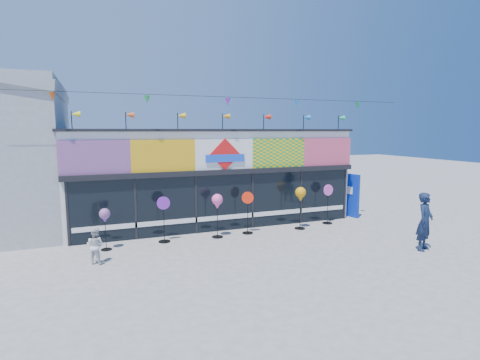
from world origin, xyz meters
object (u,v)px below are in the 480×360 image
spinner_1 (164,218)px  spinner_2 (217,203)px  spinner_0 (105,217)px  adult_man (425,222)px  spinner_4 (301,195)px  child (95,246)px  spinner_3 (248,212)px  blue_sign (350,195)px  spinner_5 (328,203)px

spinner_1 → spinner_2: size_ratio=1.00×
spinner_0 → adult_man: size_ratio=0.73×
spinner_1 → spinner_4: spinner_4 is taller
spinner_0 → child: spinner_0 is taller
spinner_1 → spinner_4: size_ratio=0.96×
spinner_1 → spinner_3: (3.27, -0.03, -0.01)m
spinner_1 → child: bearing=-147.6°
spinner_0 → child: (-0.33, -1.27, -0.59)m
blue_sign → spinner_4: size_ratio=1.16×
spinner_5 → child: size_ratio=1.53×
blue_sign → spinner_0: (-10.90, -1.20, 0.14)m
spinner_5 → adult_man: 4.39m
spinner_3 → child: spinner_3 is taller
spinner_2 → spinner_4: size_ratio=0.96×
spinner_1 → adult_man: 9.05m
spinner_2 → spinner_4: (3.56, -0.03, 0.06)m
spinner_5 → adult_man: (0.95, -4.28, 0.08)m
blue_sign → spinner_0: bearing=173.8°
spinner_3 → spinner_4: size_ratio=0.95×
spinner_2 → child: size_ratio=1.49×
spinner_4 → adult_man: size_ratio=0.88×
blue_sign → spinner_3: (-5.62, -1.02, -0.13)m
adult_man → spinner_0: bearing=134.8°
spinner_1 → spinner_5: (7.13, 0.19, 0.02)m
spinner_3 → spinner_5: 3.86m
blue_sign → spinner_2: bearing=176.7°
spinner_2 → spinner_4: bearing=-0.6°
spinner_0 → adult_man: (10.08, -3.88, -0.17)m
spinner_1 → spinner_3: spinner_1 is taller
spinner_0 → adult_man: adult_man is taller
spinner_2 → spinner_4: 3.56m
blue_sign → adult_man: (-0.81, -5.09, -0.03)m
spinner_5 → spinner_3: bearing=-176.8°
spinner_3 → spinner_5: bearing=3.2°
blue_sign → spinner_2: size_ratio=1.21×
spinner_0 → spinner_2: 4.01m
spinner_2 → child: spinner_2 is taller
blue_sign → spinner_5: bearing=-167.9°
blue_sign → spinner_4: 3.55m
spinner_2 → spinner_5: size_ratio=0.97×
blue_sign → spinner_3: 5.71m
adult_man → spinner_2: bearing=122.7°
spinner_0 → spinner_2: (4.00, 0.09, 0.19)m
adult_man → spinner_3: bearing=115.6°
blue_sign → spinner_5: 1.94m
spinner_2 → spinner_3: size_ratio=1.01×
child → spinner_5: bearing=-139.6°
spinner_5 → spinner_1: bearing=-178.5°
spinner_1 → spinner_0: bearing=-173.9°
spinner_4 → child: 8.05m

